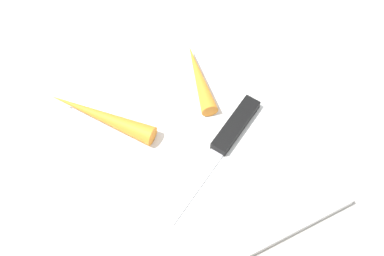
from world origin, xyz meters
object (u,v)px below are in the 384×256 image
Objects in this scene: cutting_board at (192,130)px; carrot_long at (101,116)px; knife at (230,133)px; carrot_short at (199,77)px.

carrot_long reaches higher than cutting_board.
knife is 0.09m from carrot_short.
carrot_long is at bearing 101.59° from carrot_short.
cutting_board is at bearing -67.54° from knife.
carrot_long is (0.00, 0.14, 0.00)m from carrot_short.
knife is 1.61× the size of carrot_short.
carrot_long is (0.10, 0.14, 0.01)m from knife.
carrot_short reaches higher than knife.
knife reaches higher than cutting_board.
knife is 0.17m from carrot_long.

